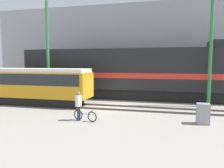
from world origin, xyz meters
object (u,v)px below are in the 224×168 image
utility_pole_left (48,51)px  utility_pole_center (211,50)px  signal_box (203,114)px  freight_locomotive (128,73)px  streetcar (19,84)px  bicycle (85,116)px  person (79,103)px

utility_pole_left → utility_pole_center: size_ratio=1.03×
utility_pole_left → signal_box: bearing=-22.7°
freight_locomotive → streetcar: 10.10m
streetcar → bicycle: bearing=-27.7°
person → utility_pole_left: size_ratio=0.20×
signal_box → person: bearing=-171.6°
person → utility_pole_center: utility_pole_center is taller
streetcar → utility_pole_left: size_ratio=1.38×
utility_pole_left → person: bearing=-48.4°
utility_pole_center → bicycle: bearing=-141.4°
streetcar → bicycle: streetcar is taller
streetcar → utility_pole_left: 4.07m
person → signal_box: 7.35m
person → signal_box: bearing=8.4°
bicycle → streetcar: bearing=152.3°
bicycle → utility_pole_center: 11.18m
utility_pole_center → signal_box: bearing=-102.8°
freight_locomotive → utility_pole_center: bearing=-19.5°
bicycle → signal_box: 6.94m
streetcar → utility_pole_center: size_ratio=1.42×
streetcar → signal_box: size_ratio=10.68×
bicycle → signal_box: (6.86, 1.01, 0.27)m
person → signal_box: size_ratio=1.51×
streetcar → signal_box: (14.50, -2.99, -1.15)m
person → utility_pole_center: 11.24m
utility_pole_left → utility_pole_center: utility_pole_left is taller
bicycle → utility_pole_left: utility_pole_left is taller
streetcar → utility_pole_center: bearing=8.9°
utility_pole_left → utility_pole_center: 14.28m
utility_pole_left → utility_pole_center: (14.28, 0.00, -0.13)m
signal_box → utility_pole_center: bearing=77.2°
streetcar → utility_pole_center: utility_pole_center is taller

